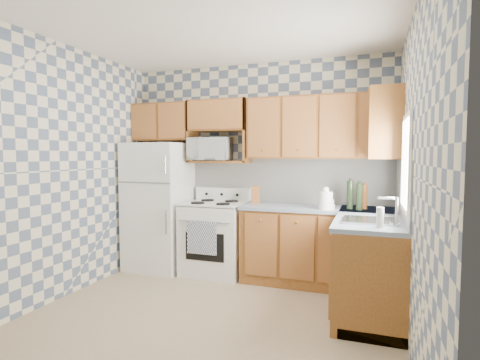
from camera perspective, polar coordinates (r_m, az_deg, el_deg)
name	(u,v)px	position (r m, az deg, el deg)	size (l,w,h in m)	color
floor	(209,319)	(3.72, -4.82, -20.36)	(3.40, 3.40, 0.00)	#8D7B5C
back_wall	(258,168)	(4.90, 2.70, 1.79)	(3.40, 0.02, 2.70)	slate
right_wall	(413,178)	(3.12, 24.92, 0.34)	(0.02, 3.20, 2.70)	slate
backsplash_back	(287,180)	(4.80, 7.25, -0.07)	(2.60, 0.01, 0.56)	white
backsplash_right	(403,188)	(3.92, 23.54, -1.20)	(0.01, 1.60, 0.56)	white
refrigerator	(159,206)	(5.14, -12.25, -3.90)	(0.75, 0.70, 1.68)	white
stove_body	(215,239)	(4.87, -3.81, -8.92)	(0.76, 0.65, 0.90)	white
cooktop	(215,204)	(4.79, -3.83, -3.60)	(0.76, 0.65, 0.03)	silver
backguard	(223,194)	(5.03, -2.62, -2.15)	(0.76, 0.08, 0.17)	white
dish_towel_left	(195,237)	(4.59, -6.95, -8.66)	(0.19, 0.03, 0.40)	navy
dish_towel_right	(209,238)	(4.51, -4.77, -8.86)	(0.19, 0.03, 0.40)	navy
base_cabinets_back	(317,247)	(4.56, 11.72, -9.99)	(1.75, 0.60, 0.88)	brown
base_cabinets_right	(369,263)	(4.04, 19.06, -11.90)	(0.60, 1.60, 0.88)	brown
countertop_back	(318,208)	(4.47, 11.79, -4.26)	(1.77, 0.63, 0.04)	gray
countertop_right	(370,218)	(3.95, 19.13, -5.45)	(0.63, 1.60, 0.04)	gray
upper_cabinets_back	(321,127)	(4.58, 12.17, 7.84)	(1.75, 0.33, 0.74)	brown
upper_cabinets_fridge	(164,122)	(5.28, -11.51, 8.60)	(0.82, 0.33, 0.50)	brown
upper_cabinets_right	(385,125)	(4.36, 21.26, 7.88)	(0.33, 0.70, 0.74)	brown
microwave_shelf	(220,162)	(4.90, -3.13, 2.79)	(0.80, 0.33, 0.03)	brown
microwave	(210,149)	(4.92, -4.53, 4.70)	(0.54, 0.37, 0.30)	white
sink	(370,221)	(3.60, 19.22, -5.93)	(0.48, 0.40, 0.03)	#B7B7BC
window	(406,163)	(3.56, 24.00, 2.35)	(0.02, 0.66, 0.86)	white
bottle_0	(350,195)	(4.36, 16.42, -2.19)	(0.07, 0.07, 0.32)	black
bottle_1	(359,197)	(4.30, 17.71, -2.44)	(0.07, 0.07, 0.29)	black
bottle_2	(364,197)	(4.40, 18.40, -2.45)	(0.07, 0.07, 0.27)	#5C3216
knife_block	(256,195)	(4.67, 2.41, -2.25)	(0.10, 0.10, 0.22)	brown
electric_kettle	(326,201)	(4.26, 12.92, -3.07)	(0.16, 0.16, 0.20)	white
food_containers	(327,204)	(4.29, 13.16, -3.60)	(0.16, 0.16, 0.11)	beige
soap_bottle	(380,217)	(3.32, 20.56, -5.35)	(0.06, 0.06, 0.17)	beige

